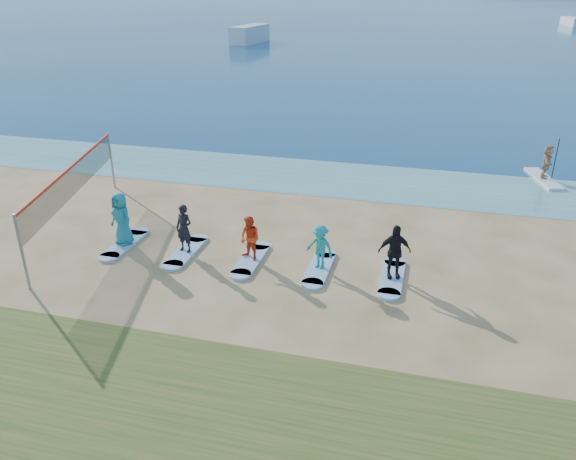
% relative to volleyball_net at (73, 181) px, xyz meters
% --- Properties ---
extents(ground, '(600.00, 600.00, 0.00)m').
position_rel_volleyball_net_xyz_m(ground, '(8.94, -2.44, -1.90)').
color(ground, tan).
rests_on(ground, ground).
extents(shallow_water, '(600.00, 600.00, 0.00)m').
position_rel_volleyball_net_xyz_m(shallow_water, '(8.94, 8.06, -1.90)').
color(shallow_water, teal).
rests_on(shallow_water, ground).
extents(ocean, '(600.00, 600.00, 0.00)m').
position_rel_volleyball_net_xyz_m(ocean, '(8.94, 157.56, -1.90)').
color(ocean, navy).
rests_on(ocean, ground).
extents(volleyball_net, '(2.32, 8.81, 2.50)m').
position_rel_volleyball_net_xyz_m(volleyball_net, '(0.00, 0.00, 0.00)').
color(volleyball_net, gray).
rests_on(volleyball_net, ground).
extents(paddleboard, '(1.43, 3.08, 0.12)m').
position_rel_volleyball_net_xyz_m(paddleboard, '(17.80, 10.42, -1.84)').
color(paddleboard, silver).
rests_on(paddleboard, ground).
extents(paddleboarder, '(0.66, 1.48, 1.54)m').
position_rel_volleyball_net_xyz_m(paddleboarder, '(17.80, 10.42, -1.01)').
color(paddleboarder, tan).
rests_on(paddleboarder, paddleboard).
extents(boat_offshore_a, '(3.50, 7.94, 2.28)m').
position_rel_volleyball_net_xyz_m(boat_offshore_a, '(-13.33, 60.33, -1.90)').
color(boat_offshore_a, silver).
rests_on(boat_offshore_a, ground).
extents(boat_offshore_b, '(3.03, 7.10, 1.41)m').
position_rel_volleyball_net_xyz_m(boat_offshore_b, '(34.79, 102.31, -1.90)').
color(boat_offshore_b, silver).
rests_on(boat_offshore_b, ground).
extents(surfboard_0, '(0.70, 2.20, 0.09)m').
position_rel_volleyball_net_xyz_m(surfboard_0, '(2.38, -0.87, -1.86)').
color(surfboard_0, '#90BCDF').
rests_on(surfboard_0, ground).
extents(student_0, '(1.08, 0.90, 1.89)m').
position_rel_volleyball_net_xyz_m(student_0, '(2.38, -0.87, -0.87)').
color(student_0, teal).
rests_on(student_0, surfboard_0).
extents(surfboard_1, '(0.70, 2.20, 0.09)m').
position_rel_volleyball_net_xyz_m(surfboard_1, '(4.74, -0.87, -1.86)').
color(surfboard_1, '#90BCDF').
rests_on(surfboard_1, ground).
extents(student_1, '(0.68, 0.52, 1.68)m').
position_rel_volleyball_net_xyz_m(student_1, '(4.74, -0.87, -0.97)').
color(student_1, black).
rests_on(student_1, surfboard_1).
extents(surfboard_2, '(0.70, 2.20, 0.09)m').
position_rel_volleyball_net_xyz_m(surfboard_2, '(7.10, -0.87, -1.86)').
color(surfboard_2, '#90BCDF').
rests_on(surfboard_2, ground).
extents(student_2, '(0.91, 0.83, 1.52)m').
position_rel_volleyball_net_xyz_m(student_2, '(7.10, -0.87, -1.06)').
color(student_2, red).
rests_on(student_2, surfboard_2).
extents(surfboard_3, '(0.70, 2.20, 0.09)m').
position_rel_volleyball_net_xyz_m(surfboard_3, '(9.46, -0.87, -1.86)').
color(surfboard_3, '#90BCDF').
rests_on(surfboard_3, ground).
extents(student_3, '(1.10, 0.86, 1.50)m').
position_rel_volleyball_net_xyz_m(student_3, '(9.46, -0.87, -1.06)').
color(student_3, teal).
rests_on(student_3, surfboard_3).
extents(surfboard_4, '(0.70, 2.20, 0.09)m').
position_rel_volleyball_net_xyz_m(surfboard_4, '(11.82, -0.87, -1.86)').
color(surfboard_4, '#90BCDF').
rests_on(surfboard_4, ground).
extents(student_4, '(1.12, 0.73, 1.77)m').
position_rel_volleyball_net_xyz_m(student_4, '(11.82, -0.87, -0.93)').
color(student_4, black).
rests_on(student_4, surfboard_4).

